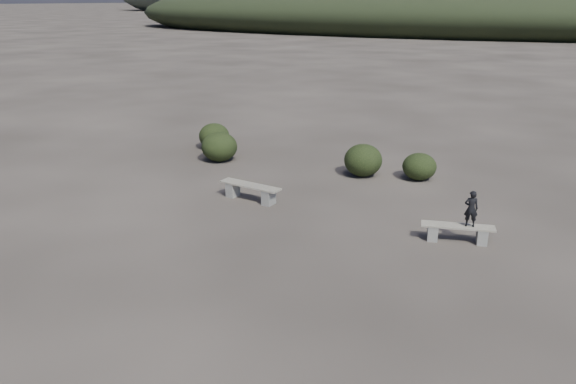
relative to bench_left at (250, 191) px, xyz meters
The scene contains 8 objects.
ground 5.78m from the bench_left, 63.88° to the right, with size 1200.00×1200.00×0.00m, color #2D2823.
bench_left is the anchor object (origin of this frame).
bench_right 5.70m from the bench_left, ahead, with size 1.68×0.80×0.41m.
seated_person 5.96m from the bench_left, ahead, with size 0.31×0.20×0.85m, color black.
shrub_a 4.25m from the bench_left, 136.57° to the left, with size 1.23×1.23×1.01m, color black.
shrub_b 4.13m from the bench_left, 62.37° to the left, with size 1.20×1.20×1.03m, color black.
shrub_c 5.46m from the bench_left, 48.93° to the left, with size 1.05×1.05×0.84m, color black.
shrub_f 5.97m from the bench_left, 135.08° to the left, with size 1.13×1.13×0.96m, color black.
Camera 1 is at (5.40, -7.27, 5.32)m, focal length 35.00 mm.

